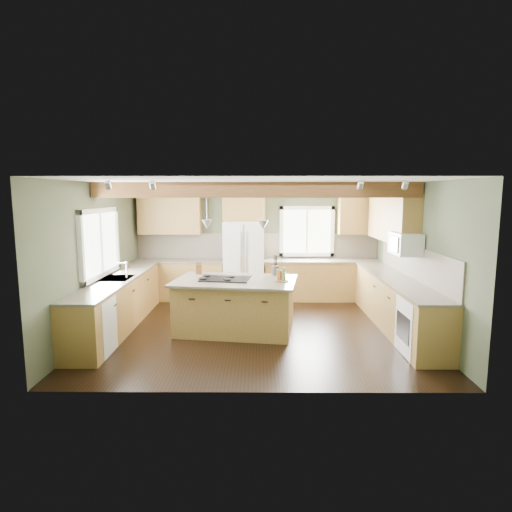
{
  "coord_description": "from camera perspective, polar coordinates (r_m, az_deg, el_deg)",
  "views": [
    {
      "loc": [
        0.03,
        -7.42,
        2.39
      ],
      "look_at": [
        -0.02,
        0.3,
        1.28
      ],
      "focal_mm": 30.0,
      "sensor_mm": 36.0,
      "label": 1
    }
  ],
  "objects": [
    {
      "name": "ceiling",
      "position": [
        7.43,
        0.11,
        9.79
      ],
      "size": [
        5.6,
        5.6,
        0.0
      ],
      "primitive_type": "plane",
      "rotation": [
        3.14,
        0.0,
        0.0
      ],
      "color": "silver",
      "rests_on": "wall_back"
    },
    {
      "name": "pendant_right",
      "position": [
        7.27,
        0.95,
        4.15
      ],
      "size": [
        0.18,
        0.18,
        0.16
      ],
      "primitive_type": "cone",
      "rotation": [
        3.14,
        0.0,
        0.0
      ],
      "color": "#B2B2B7",
      "rests_on": "ceiling"
    },
    {
      "name": "window_back",
      "position": [
        10.0,
        6.78,
        3.29
      ],
      "size": [
        1.1,
        0.04,
        1.0
      ],
      "primitive_type": "cube",
      "color": "white",
      "rests_on": "wall_back"
    },
    {
      "name": "wall_back",
      "position": [
        9.98,
        0.16,
        1.9
      ],
      "size": [
        5.6,
        0.0,
        5.6
      ],
      "primitive_type": "plane",
      "rotation": [
        1.57,
        0.0,
        0.0
      ],
      "color": "#444D37",
      "rests_on": "ground"
    },
    {
      "name": "microwave",
      "position": [
        7.85,
        19.31,
        1.56
      ],
      "size": [
        0.4,
        0.7,
        0.38
      ],
      "primitive_type": "cube",
      "color": "white",
      "rests_on": "wall_right"
    },
    {
      "name": "counter_left",
      "position": [
        8.03,
        -18.06,
        -2.94
      ],
      "size": [
        0.64,
        3.74,
        0.04
      ],
      "primitive_type": "cube",
      "color": "#494236",
      "rests_on": "base_cab_left"
    },
    {
      "name": "upper_cab_back_left",
      "position": [
        9.96,
        -11.41,
        5.48
      ],
      "size": [
        1.4,
        0.35,
        0.9
      ],
      "primitive_type": "cube",
      "color": "brown",
      "rests_on": "wall_back"
    },
    {
      "name": "base_cab_right",
      "position": [
        8.11,
        18.17,
        -6.16
      ],
      "size": [
        0.6,
        3.7,
        0.88
      ],
      "primitive_type": "cube",
      "color": "brown",
      "rests_on": "floor"
    },
    {
      "name": "knife_block",
      "position": [
        8.05,
        -7.66,
        -1.76
      ],
      "size": [
        0.13,
        0.1,
        0.18
      ],
      "primitive_type": "cube",
      "rotation": [
        0.0,
        0.0,
        0.21
      ],
      "color": "brown",
      "rests_on": "island_top"
    },
    {
      "name": "island",
      "position": [
        7.59,
        -2.78,
        -6.73
      ],
      "size": [
        2.12,
        1.47,
        0.88
      ],
      "primitive_type": "cube",
      "rotation": [
        0.0,
        0.0,
        -0.14
      ],
      "color": "brown",
      "rests_on": "floor"
    },
    {
      "name": "refrigerator",
      "position": [
        9.66,
        -1.62,
        -0.7
      ],
      "size": [
        0.9,
        0.74,
        1.8
      ],
      "primitive_type": "cube",
      "color": "silver",
      "rests_on": "floor"
    },
    {
      "name": "cooktop",
      "position": [
        7.51,
        -4.03,
        -3.06
      ],
      "size": [
        0.92,
        0.68,
        0.02
      ],
      "primitive_type": "cube",
      "rotation": [
        0.0,
        0.0,
        -0.14
      ],
      "color": "black",
      "rests_on": "island_top"
    },
    {
      "name": "sink",
      "position": [
        8.03,
        -18.06,
        -2.9
      ],
      "size": [
        0.5,
        0.65,
        0.03
      ],
      "primitive_type": "cube",
      "color": "#262628",
      "rests_on": "counter_left"
    },
    {
      "name": "utensil_crock",
      "position": [
        7.9,
        2.6,
        -1.92
      ],
      "size": [
        0.17,
        0.17,
        0.17
      ],
      "primitive_type": "cylinder",
      "rotation": [
        0.0,
        0.0,
        -0.45
      ],
      "color": "#3F3532",
      "rests_on": "island_top"
    },
    {
      "name": "window_left",
      "position": [
        8.03,
        -20.16,
        1.66
      ],
      "size": [
        0.04,
        1.6,
        1.05
      ],
      "primitive_type": "cube",
      "color": "white",
      "rests_on": "wall_left"
    },
    {
      "name": "backsplash_back",
      "position": [
        9.98,
        0.16,
        1.38
      ],
      "size": [
        5.58,
        0.03,
        0.58
      ],
      "primitive_type": "cube",
      "color": "brown",
      "rests_on": "wall_back"
    },
    {
      "name": "counter_right",
      "position": [
        8.01,
        18.32,
        -2.97
      ],
      "size": [
        0.64,
        3.74,
        0.04
      ],
      "primitive_type": "cube",
      "color": "#494236",
      "rests_on": "base_cab_right"
    },
    {
      "name": "base_cab_left",
      "position": [
        8.13,
        -17.92,
        -6.12
      ],
      "size": [
        0.6,
        3.7,
        0.88
      ],
      "primitive_type": "cube",
      "color": "brown",
      "rests_on": "floor"
    },
    {
      "name": "upper_cab_over_fridge",
      "position": [
        9.76,
        -1.61,
        6.76
      ],
      "size": [
        0.96,
        0.35,
        0.7
      ],
      "primitive_type": "cube",
      "color": "brown",
      "rests_on": "wall_back"
    },
    {
      "name": "floor",
      "position": [
        7.8,
        0.1,
        -9.68
      ],
      "size": [
        5.6,
        5.6,
        0.0
      ],
      "primitive_type": "plane",
      "color": "black",
      "rests_on": "ground"
    },
    {
      "name": "faucet",
      "position": [
        7.95,
        -16.88,
        -1.89
      ],
      "size": [
        0.02,
        0.02,
        0.28
      ],
      "primitive_type": "cylinder",
      "color": "#B2B2B7",
      "rests_on": "sink"
    },
    {
      "name": "upper_cab_back_corner",
      "position": [
        10.02,
        13.49,
        5.43
      ],
      "size": [
        0.9,
        0.35,
        0.9
      ],
      "primitive_type": "cube",
      "color": "brown",
      "rests_on": "wall_back"
    },
    {
      "name": "backsplash_right",
      "position": [
        8.05,
        20.35,
        -0.77
      ],
      "size": [
        0.03,
        3.7,
        0.58
      ],
      "primitive_type": "cube",
      "color": "brown",
      "rests_on": "wall_right"
    },
    {
      "name": "counter_back_right",
      "position": [
        9.85,
        8.86,
        -0.63
      ],
      "size": [
        2.66,
        0.64,
        0.04
      ],
      "primitive_type": "cube",
      "color": "#494236",
      "rests_on": "base_cab_back_right"
    },
    {
      "name": "base_cab_back_right",
      "position": [
        9.93,
        8.8,
        -3.26
      ],
      "size": [
        2.62,
        0.6,
        0.88
      ],
      "primitive_type": "cube",
      "color": "brown",
      "rests_on": "floor"
    },
    {
      "name": "base_cab_back_left",
      "position": [
        9.98,
        -10.19,
        -3.22
      ],
      "size": [
        2.02,
        0.6,
        0.88
      ],
      "primitive_type": "cube",
      "color": "brown",
      "rests_on": "floor"
    },
    {
      "name": "dishwasher",
      "position": [
        6.95,
        -21.2,
        -8.78
      ],
      "size": [
        0.6,
        0.6,
        0.84
      ],
      "primitive_type": "cube",
      "color": "white",
      "rests_on": "floor"
    },
    {
      "name": "upper_cab_right",
      "position": [
        8.73,
        17.7,
        4.9
      ],
      "size": [
        0.35,
        2.2,
        0.9
      ],
      "primitive_type": "cube",
      "color": "brown",
      "rests_on": "wall_right"
    },
    {
      "name": "oven",
      "position": [
        6.93,
        21.39,
        -8.84
      ],
      "size": [
        0.6,
        0.72,
        0.84
      ],
      "primitive_type": "cube",
      "color": "white",
      "rests_on": "floor"
    },
    {
      "name": "bottle_tray",
      "position": [
        7.33,
        3.37,
        -2.5
      ],
      "size": [
        0.27,
        0.27,
        0.23
      ],
      "primitive_type": null,
      "rotation": [
        0.0,
        0.0,
        0.06
      ],
      "color": "brown",
      "rests_on": "island_top"
    },
    {
      "name": "soffit_trim",
      "position": [
        9.82,
        0.16,
        9.04
      ],
      "size": [
        5.55,
        0.2,
        0.1
      ],
      "primitive_type": "cube",
      "color": "#4D2C16",
      "rests_on": "ceiling"
    },
    {
      "name": "ceiling_beam",
      "position": [
        7.32,
        0.1,
        8.79
      ],
      "size": [
        5.55,
        0.26,
        0.26
      ],
      "primitive_type": "cube",
      "color": "#4D2C16",
      "rests_on": "ceiling"
    },
    {
      "name": "pendant_left",
      "position": [
        7.46,
        -6.56,
        4.2
      ],
      "size": [
        0.18,
        0.18,
        0.16
      ],
      "primitive_type": "cone",
      "rotation": [
        3.14,
        0.0,
        0.0
      ],
      "color": "#B2B2B7",
      "rests_on": "ceiling"
    },
    {
      "name": "wall_left",
      "position": [
        8.02,
        -20.34,
        -0.16
      ],
      "size": [
        0.0,
        5.0,
        5.0
      ],
      "primitive_type": "plane",
      "rotation": [
        1.57,
        0.0,
        1.57
      ],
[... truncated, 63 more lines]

